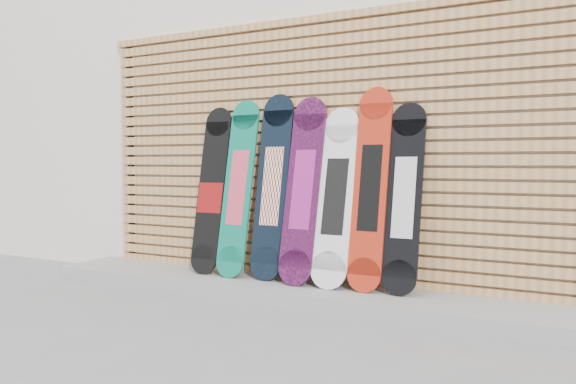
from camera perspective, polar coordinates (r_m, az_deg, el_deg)
name	(u,v)px	position (r m, az deg, el deg)	size (l,w,h in m)	color
ground	(271,323)	(3.91, -1.78, -13.14)	(80.00, 80.00, 0.00)	gray
building	(454,102)	(6.94, 16.51, 8.76)	(12.00, 5.00, 3.60)	silver
concrete_step	(296,291)	(4.55, 0.82, -10.06)	(4.60, 0.70, 0.12)	gray
slat_wall	(312,148)	(4.69, 2.44, 4.46)	(4.26, 0.08, 2.29)	tan
snowboard_0	(211,191)	(4.99, -7.79, 0.12)	(0.26, 0.31, 1.47)	black
snowboard_1	(238,187)	(4.82, -5.09, 0.47)	(0.27, 0.34, 1.52)	#0C745A
snowboard_2	(272,186)	(4.67, -1.61, 0.61)	(0.28, 0.30, 1.55)	black
snowboard_3	(303,189)	(4.50, 1.53, 0.26)	(0.29, 0.36, 1.51)	black
snowboard_4	(335,197)	(4.39, 4.84, -0.46)	(0.30, 0.35, 1.41)	white
snowboard_5	(370,188)	(4.30, 8.36, 0.43)	(0.26, 0.32, 1.56)	red
snowboard_6	(404,197)	(4.24, 11.73, -0.55)	(0.26, 0.30, 1.43)	black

